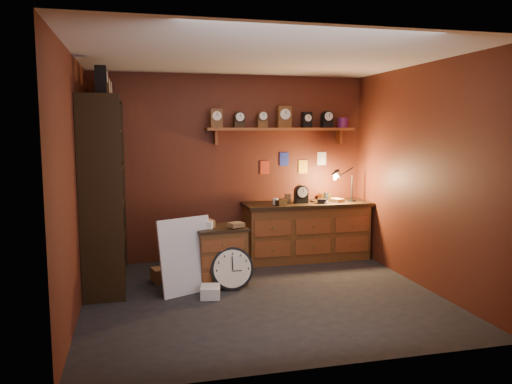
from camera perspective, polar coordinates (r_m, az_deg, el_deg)
The scene contains 11 objects.
floor at distance 5.89m, azimuth 0.73°, elevation -11.81°, with size 4.00×4.00×0.00m, color black.
room_shell at distance 5.69m, azimuth 0.92°, elevation 5.20°, with size 4.02×3.62×2.71m.
shelving_unit at distance 6.42m, azimuth -17.22°, elevation 0.92°, with size 0.47×1.60×2.58m.
workbench at distance 7.43m, azimuth 5.76°, elevation -4.06°, with size 1.86×0.66×1.36m.
low_cabinet at distance 6.28m, azimuth -4.13°, elevation -6.91°, with size 0.68×0.59×0.80m.
big_round_clock at distance 6.07m, azimuth -2.76°, elevation -8.74°, with size 0.52×0.17×0.52m.
white_panel at distance 6.08m, azimuth -7.85°, elevation -11.26°, with size 0.68×0.03×0.91m, color silver.
mini_fridge at distance 7.07m, azimuth -4.86°, elevation -6.68°, with size 0.55×0.57×0.45m.
floor_box_a at distance 6.49m, azimuth -10.42°, elevation -9.29°, with size 0.29×0.25×0.18m, color olive.
floor_box_b at distance 5.86m, azimuth -5.23°, elevation -11.28°, with size 0.22×0.26×0.13m, color white.
floor_box_c at distance 6.53m, azimuth -4.84°, elevation -9.21°, with size 0.21×0.18×0.16m, color olive.
Camera 1 is at (-1.40, -5.39, 1.92)m, focal length 35.00 mm.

